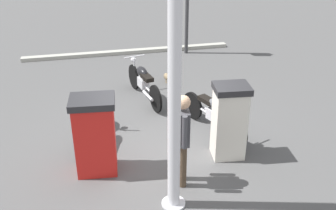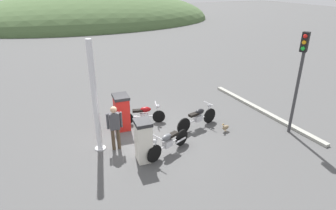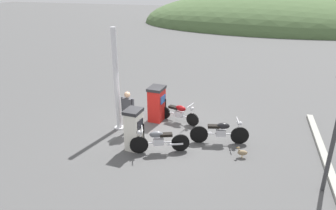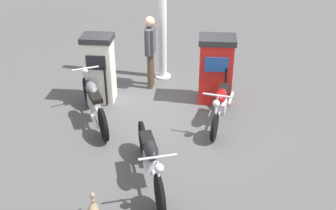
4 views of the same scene
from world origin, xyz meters
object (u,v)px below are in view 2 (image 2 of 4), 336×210
canopy_support_pole (95,100)px  fuel_pump_near (143,140)px  fuel_pump_far (122,112)px  roadside_traffic_light (300,67)px  motorcycle_far_pump (144,114)px  motorcycle_extra (198,117)px  wandering_duck (225,127)px  attendant_person (115,125)px  motorcycle_near_pump (168,142)px

canopy_support_pole → fuel_pump_near: bearing=-47.7°
fuel_pump_far → roadside_traffic_light: roadside_traffic_light is taller
motorcycle_far_pump → roadside_traffic_light: 6.54m
fuel_pump_near → canopy_support_pole: bearing=132.3°
motorcycle_extra → wandering_duck: 1.22m
attendant_person → roadside_traffic_light: 7.25m
fuel_pump_near → roadside_traffic_light: 6.47m
motorcycle_near_pump → wandering_duck: motorcycle_near_pump is taller
fuel_pump_near → wandering_duck: 3.85m
attendant_person → wandering_duck: (4.47, -0.62, -0.81)m
fuel_pump_near → motorcycle_extra: fuel_pump_near is taller
motorcycle_far_pump → motorcycle_extra: (1.94, -1.33, 0.05)m
fuel_pump_near → wandering_duck: (3.78, 0.47, -0.58)m
fuel_pump_far → motorcycle_extra: 3.20m
wandering_duck → motorcycle_near_pump: bearing=-170.6°
motorcycle_near_pump → roadside_traffic_light: size_ratio=0.48×
fuel_pump_far → motorcycle_extra: size_ratio=0.71×
motorcycle_far_pump → attendant_person: bearing=-137.7°
fuel_pump_near → wandering_duck: size_ratio=3.69×
roadside_traffic_light → motorcycle_far_pump: bearing=147.3°
motorcycle_far_pump → roadside_traffic_light: bearing=-32.7°
attendant_person → roadside_traffic_light: bearing=-14.7°
fuel_pump_far → attendant_person: (-0.69, -1.47, 0.24)m
fuel_pump_near → fuel_pump_far: 2.56m
motorcycle_extra → wandering_duck: (0.87, -0.80, -0.29)m
motorcycle_extra → fuel_pump_far: bearing=156.0°
motorcycle_extra → motorcycle_far_pump: bearing=145.5°
wandering_duck → canopy_support_pole: size_ratio=0.10×
fuel_pump_near → motorcycle_far_pump: (0.97, 2.60, -0.34)m
canopy_support_pole → attendant_person: bearing=-26.5°
wandering_duck → motorcycle_far_pump: bearing=142.8°
motorcycle_near_pump → attendant_person: (-1.62, 1.09, 0.53)m
fuel_pump_far → roadside_traffic_light: 7.21m
fuel_pump_far → canopy_support_pole: 2.10m
roadside_traffic_light → motorcycle_extra: bearing=148.5°
canopy_support_pole → motorcycle_extra: bearing=-1.4°
fuel_pump_near → motorcycle_near_pump: fuel_pump_near is taller
wandering_duck → canopy_support_pole: 5.40m
fuel_pump_far → wandering_duck: fuel_pump_far is taller
fuel_pump_near → motorcycle_extra: size_ratio=0.72×
motorcycle_extra → attendant_person: 3.64m
roadside_traffic_light → canopy_support_pole: size_ratio=1.00×
motorcycle_extra → roadside_traffic_light: (3.20, -1.96, 2.30)m
fuel_pump_near → canopy_support_pole: canopy_support_pole is taller
motorcycle_near_pump → motorcycle_far_pump: size_ratio=1.04×
fuel_pump_far → canopy_support_pole: (-1.24, -1.20, 1.20)m
fuel_pump_near → motorcycle_far_pump: bearing=69.5°
attendant_person → canopy_support_pole: size_ratio=0.42×
canopy_support_pole → motorcycle_near_pump: bearing=-32.2°
fuel_pump_far → wandering_duck: size_ratio=3.65×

